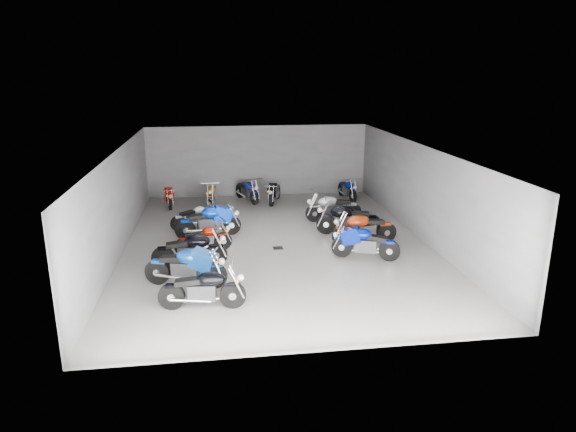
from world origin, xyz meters
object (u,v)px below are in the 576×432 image
motorcycle_left_c (190,250)px  motorcycle_right_c (365,243)px  motorcycle_back_b (212,194)px  motorcycle_left_b (186,267)px  motorcycle_back_c (247,190)px  motorcycle_left_e (209,222)px  motorcycle_left_f (195,216)px  motorcycle_back_d (274,192)px  motorcycle_left_a (203,289)px  motorcycle_left_d (204,239)px  motorcycle_back_a (168,196)px  motorcycle_right_d (364,229)px  drain_grate (278,248)px  motorcycle_right_e (348,219)px  motorcycle_right_f (333,208)px

motorcycle_left_c → motorcycle_right_c: 5.28m
motorcycle_left_c → motorcycle_back_b: (0.59, 7.23, -0.04)m
motorcycle_left_b → motorcycle_back_c: (2.20, 9.01, -0.05)m
motorcycle_left_e → motorcycle_left_f: 1.24m
motorcycle_left_f → motorcycle_back_d: bearing=110.2°
motorcycle_right_c → motorcycle_back_b: motorcycle_right_c is taller
motorcycle_left_a → motorcycle_back_c: 10.58m
motorcycle_left_b → motorcycle_left_d: motorcycle_left_b is taller
motorcycle_left_d → motorcycle_right_c: size_ratio=0.91×
motorcycle_left_a → motorcycle_back_a: size_ratio=1.17×
motorcycle_right_c → motorcycle_back_a: (-6.52, 7.25, -0.06)m
motorcycle_left_a → motorcycle_left_e: 5.61m
motorcycle_right_d → motorcycle_back_b: size_ratio=1.11×
motorcycle_right_c → motorcycle_back_a: motorcycle_right_c is taller
motorcycle_left_e → motorcycle_back_d: (2.79, 4.44, -0.09)m
motorcycle_left_e → motorcycle_right_c: size_ratio=1.14×
motorcycle_right_c → motorcycle_back_d: motorcycle_right_c is taller
motorcycle_left_a → motorcycle_right_c: bearing=125.0°
drain_grate → motorcycle_back_a: (-3.99, 5.92, 0.44)m
motorcycle_right_d → motorcycle_right_e: size_ratio=0.98×
motorcycle_left_f → motorcycle_right_c: motorcycle_right_c is taller
motorcycle_right_d → drain_grate: bearing=84.2°
motorcycle_right_f → motorcycle_left_b: bearing=133.6°
motorcycle_left_d → motorcycle_right_e: size_ratio=0.79×
motorcycle_left_b → motorcycle_right_f: bearing=154.0°
drain_grate → motorcycle_left_b: size_ratio=0.14×
motorcycle_left_c → motorcycle_left_f: 3.93m
motorcycle_right_d → motorcycle_right_f: bearing=2.1°
motorcycle_left_c → motorcycle_left_d: (0.38, 1.23, -0.08)m
motorcycle_right_e → motorcycle_back_d: motorcycle_right_e is taller
motorcycle_back_c → motorcycle_right_c: bearing=89.7°
motorcycle_right_f → motorcycle_right_e: bearing=-177.4°
motorcycle_left_f → drain_grate: bearing=21.4°
motorcycle_right_c → motorcycle_right_f: size_ratio=0.91×
motorcycle_left_c → motorcycle_back_b: bearing=172.5°
motorcycle_left_c → motorcycle_back_a: motorcycle_left_c is taller
motorcycle_left_c → motorcycle_back_c: (2.15, 7.64, -0.03)m
motorcycle_back_c → motorcycle_left_a: bearing=58.1°
motorcycle_back_c → motorcycle_back_a: bearing=-15.5°
motorcycle_left_e → motorcycle_right_f: motorcycle_left_e is taller
motorcycle_right_c → motorcycle_back_d: size_ratio=1.06×
drain_grate → motorcycle_left_b: (-2.79, -2.68, 0.55)m
motorcycle_left_e → motorcycle_back_b: bearing=166.8°
motorcycle_left_e → motorcycle_back_c: 5.10m
drain_grate → motorcycle_left_f: (-2.74, 2.62, 0.44)m
motorcycle_left_a → motorcycle_back_c: (1.73, 10.44, -0.01)m
drain_grate → motorcycle_left_e: bearing=146.1°
motorcycle_right_f → motorcycle_back_a: (-6.47, 3.07, -0.08)m
motorcycle_left_f → motorcycle_back_b: bearing=145.1°
drain_grate → motorcycle_left_c: (-2.75, -1.31, 0.53)m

